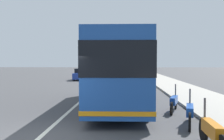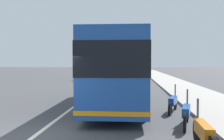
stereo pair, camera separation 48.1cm
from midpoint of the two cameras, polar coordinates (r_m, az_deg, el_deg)
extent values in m
plane|color=#424244|center=(7.68, -19.35, -15.59)|extent=(220.00, 220.00, 0.00)
cube|color=#9E998E|center=(17.54, 18.12, -5.55)|extent=(110.00, 3.60, 0.14)
cube|color=silver|center=(17.17, -6.55, -5.85)|extent=(110.00, 0.16, 0.01)
cube|color=#1E4C9E|center=(12.79, 0.37, 0.27)|extent=(10.23, 2.73, 3.19)
cube|color=black|center=(12.79, 0.37, 2.32)|extent=(10.27, 2.77, 1.23)
cube|color=orange|center=(12.90, 0.37, -5.71)|extent=(10.26, 2.76, 0.16)
cylinder|color=black|center=(16.20, -3.48, -4.53)|extent=(1.01, 0.32, 1.00)
cylinder|color=black|center=(16.16, 4.77, -4.55)|extent=(1.01, 0.32, 1.00)
cylinder|color=black|center=(9.80, -6.96, -8.70)|extent=(1.01, 0.32, 1.00)
cylinder|color=black|center=(9.73, 6.85, -8.78)|extent=(1.01, 0.32, 1.00)
cylinder|color=black|center=(7.41, 19.35, -13.53)|extent=(0.68, 0.11, 0.67)
cube|color=orange|center=(6.61, 21.05, -13.17)|extent=(1.18, 0.29, 0.35)
cylinder|color=#4C4C51|center=(7.16, 19.63, -9.14)|extent=(0.06, 0.06, 0.70)
cylinder|color=black|center=(9.83, 16.88, -9.80)|extent=(0.64, 0.25, 0.64)
cylinder|color=black|center=(8.34, 16.62, -11.89)|extent=(0.64, 0.25, 0.64)
cube|color=#1947A5|center=(9.03, 16.77, -9.21)|extent=(1.17, 0.54, 0.32)
cylinder|color=#4C4C51|center=(9.62, 16.89, -6.43)|extent=(0.06, 0.06, 0.70)
cylinder|color=black|center=(12.12, 13.98, -7.73)|extent=(0.57, 0.26, 0.58)
cylinder|color=black|center=(10.66, 12.91, -9.03)|extent=(0.57, 0.26, 0.58)
cube|color=#1947A5|center=(11.35, 13.49, -7.10)|extent=(1.14, 0.59, 0.33)
cylinder|color=#4C4C51|center=(11.93, 13.93, -4.98)|extent=(0.06, 0.06, 0.70)
cube|color=navy|center=(31.68, -7.71, -1.34)|extent=(4.60, 2.05, 0.77)
cube|color=black|center=(31.81, -7.68, -0.13)|extent=(2.30, 1.79, 0.56)
cylinder|color=black|center=(30.12, -6.52, -1.97)|extent=(0.65, 0.25, 0.64)
cylinder|color=black|center=(30.35, -9.64, -1.95)|extent=(0.65, 0.25, 0.64)
cylinder|color=black|center=(33.07, -5.94, -1.63)|extent=(0.65, 0.25, 0.64)
cylinder|color=black|center=(33.28, -8.79, -1.62)|extent=(0.65, 0.25, 0.64)
cube|color=silver|center=(49.29, -3.24, -0.18)|extent=(4.18, 1.86, 0.84)
cube|color=black|center=(49.46, -3.23, 0.58)|extent=(1.98, 1.65, 0.45)
cylinder|color=black|center=(47.89, -2.43, -0.57)|extent=(0.65, 0.24, 0.64)
cylinder|color=black|center=(48.01, -4.30, -0.57)|extent=(0.65, 0.24, 0.64)
cylinder|color=black|center=(50.61, -2.24, -0.44)|extent=(0.65, 0.24, 0.64)
cylinder|color=black|center=(50.72, -4.01, -0.44)|extent=(0.65, 0.24, 0.64)
cube|color=gray|center=(36.32, 2.27, -0.89)|extent=(4.62, 1.92, 0.82)
cube|color=black|center=(36.19, 2.27, 0.14)|extent=(2.17, 1.73, 0.49)
cylinder|color=black|center=(37.85, 0.98, -1.19)|extent=(0.64, 0.23, 0.64)
cylinder|color=black|center=(37.86, 3.52, -1.19)|extent=(0.64, 0.23, 0.64)
cylinder|color=black|center=(34.83, 0.90, -1.45)|extent=(0.64, 0.23, 0.64)
cylinder|color=black|center=(34.84, 3.66, -1.45)|extent=(0.64, 0.23, 0.64)
camera|label=1|loc=(0.24, -91.09, -0.03)|focal=37.98mm
camera|label=2|loc=(0.24, 88.91, 0.03)|focal=37.98mm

